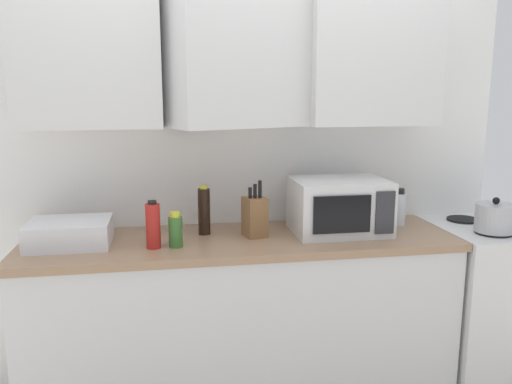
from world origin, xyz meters
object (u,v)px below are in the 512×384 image
kettle (495,218)px  bottle_clear_tall (398,208)px  dish_rack (70,233)px  bottle_soy_dark (204,211)px  bottle_green_oil (176,231)px  microwave (339,206)px  stove_range (498,302)px  bottle_red_sauce (153,225)px  knife_block (255,216)px

kettle → bottle_clear_tall: bottle_clear_tall is taller
dish_rack → bottle_soy_dark: size_ratio=1.48×
kettle → bottle_green_oil: size_ratio=1.14×
kettle → dish_rack: bearing=175.7°
bottle_green_oil → bottle_clear_tall: 1.24m
microwave → bottle_green_oil: bearing=-172.1°
kettle → bottle_green_oil: 1.63m
bottle_soy_dark → bottle_green_oil: 0.25m
microwave → bottle_clear_tall: (0.37, 0.09, -0.04)m
stove_range → kettle: (-0.17, -0.14, 0.53)m
bottle_red_sauce → dish_rack: bearing=163.8°
bottle_red_sauce → bottle_soy_dark: bearing=38.5°
microwave → bottle_clear_tall: bearing=14.3°
microwave → bottle_red_sauce: microwave is taller
stove_range → bottle_green_oil: bottle_green_oil is taller
bottle_soy_dark → bottle_red_sauce: bottle_soy_dark is taller
microwave → dish_rack: size_ratio=1.26×
bottle_soy_dark → bottle_green_oil: (-0.15, -0.20, -0.04)m
bottle_red_sauce → knife_block: bearing=13.4°
knife_block → bottle_soy_dark: bearing=162.0°
knife_block → bottle_clear_tall: knife_block is taller
stove_range → dish_rack: 2.35m
bottle_soy_dark → stove_range: bearing=-3.7°
knife_block → bottle_clear_tall: (0.82, 0.09, -0.01)m
microwave → bottle_soy_dark: size_ratio=1.87×
bottle_soy_dark → bottle_clear_tall: bearing=0.6°
stove_range → bottle_green_oil: 1.88m
bottle_red_sauce → bottle_green_oil: bearing=1.2°
microwave → knife_block: 0.45m
bottle_green_oil → bottle_clear_tall: (1.22, 0.21, 0.02)m
stove_range → microwave: (-0.95, 0.02, 0.59)m
knife_block → kettle: bearing=-7.7°
bottle_soy_dark → bottle_green_oil: bearing=-127.0°
bottle_clear_tall → bottle_soy_dark: bearing=-179.4°
stove_range → bottle_soy_dark: size_ratio=3.56×
kettle → bottle_clear_tall: (-0.41, 0.26, 0.01)m
kettle → dish_rack: size_ratio=0.51×
stove_range → microwave: microwave is taller
stove_range → knife_block: size_ratio=3.16×
bottle_green_oil → dish_rack: bearing=167.3°
stove_range → bottle_clear_tall: (-0.58, 0.12, 0.54)m
bottle_green_oil → bottle_clear_tall: bearing=9.9°
microwave → bottle_green_oil: (-0.85, -0.12, -0.06)m
bottle_clear_tall → bottle_red_sauce: 1.34m
bottle_soy_dark → bottle_red_sauce: size_ratio=1.12×
knife_block → bottle_red_sauce: size_ratio=1.26×
bottle_soy_dark → bottle_clear_tall: 1.07m
microwave → kettle: bearing=-11.9°
bottle_green_oil → stove_range: bearing=2.9°
dish_rack → bottle_soy_dark: bearing=7.6°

